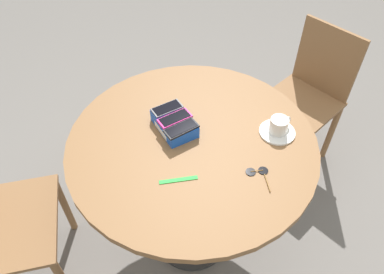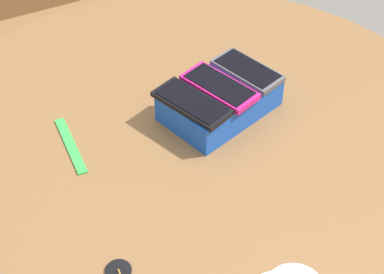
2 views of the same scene
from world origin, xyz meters
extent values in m
plane|color=slate|center=(0.00, 0.00, 0.00)|extent=(8.00, 8.00, 0.00)
cylinder|color=#2D2D2D|center=(0.00, 0.00, 0.01)|extent=(0.40, 0.40, 0.02)
cylinder|color=#2D2D2D|center=(0.00, 0.00, 0.39)|extent=(0.07, 0.07, 0.73)
cylinder|color=brown|center=(0.00, 0.00, 0.77)|extent=(1.00, 1.00, 0.03)
cube|color=blue|center=(-0.10, 0.00, 0.81)|extent=(0.22, 0.18, 0.05)
cube|color=white|center=(-0.12, -0.06, 0.80)|extent=(0.10, 0.03, 0.02)
cube|color=#515156|center=(-0.16, 0.02, 0.84)|extent=(0.09, 0.14, 0.01)
cube|color=black|center=(-0.16, 0.02, 0.84)|extent=(0.08, 0.12, 0.00)
cube|color=#D11975|center=(-0.09, 0.00, 0.84)|extent=(0.09, 0.14, 0.01)
cube|color=black|center=(-0.09, 0.00, 0.85)|extent=(0.08, 0.13, 0.00)
cube|color=black|center=(-0.04, -0.02, 0.84)|extent=(0.09, 0.14, 0.01)
cube|color=black|center=(-0.04, -0.02, 0.84)|extent=(0.08, 0.13, 0.00)
cylinder|color=silver|center=(0.22, 0.27, 0.78)|extent=(0.15, 0.15, 0.01)
cylinder|color=silver|center=(0.22, 0.27, 0.82)|extent=(0.07, 0.07, 0.07)
cylinder|color=olive|center=(0.22, 0.27, 0.85)|extent=(0.06, 0.06, 0.00)
torus|color=silver|center=(0.23, 0.31, 0.82)|extent=(0.02, 0.05, 0.05)
cube|color=green|center=(0.10, -0.18, 0.78)|extent=(0.10, 0.12, 0.00)
cylinder|color=black|center=(0.27, 0.03, 0.78)|extent=(0.04, 0.04, 0.00)
cylinder|color=black|center=(0.30, 0.07, 0.78)|extent=(0.04, 0.04, 0.00)
cylinder|color=olive|center=(0.28, 0.05, 0.79)|extent=(0.03, 0.04, 0.00)
cylinder|color=olive|center=(0.34, 0.03, 0.79)|extent=(0.06, 0.05, 0.00)
cube|color=brown|center=(-0.46, -0.70, 0.44)|extent=(0.63, 0.63, 0.02)
cylinder|color=brown|center=(-0.52, -0.41, 0.22)|extent=(0.04, 0.04, 0.43)
cube|color=brown|center=(0.04, 0.85, 0.45)|extent=(0.40, 0.40, 0.02)
cube|color=brown|center=(0.05, 1.04, 0.66)|extent=(0.36, 0.04, 0.40)
cylinder|color=brown|center=(-0.14, 0.69, 0.22)|extent=(0.04, 0.04, 0.44)
cylinder|color=brown|center=(0.20, 0.68, 0.22)|extent=(0.04, 0.04, 0.44)
cylinder|color=brown|center=(-0.12, 1.03, 0.22)|extent=(0.04, 0.04, 0.44)
cylinder|color=brown|center=(0.22, 1.02, 0.22)|extent=(0.04, 0.04, 0.44)
camera|label=1|loc=(0.69, -0.73, 1.88)|focal=35.00mm
camera|label=2|loc=(0.67, 0.37, 1.52)|focal=60.00mm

